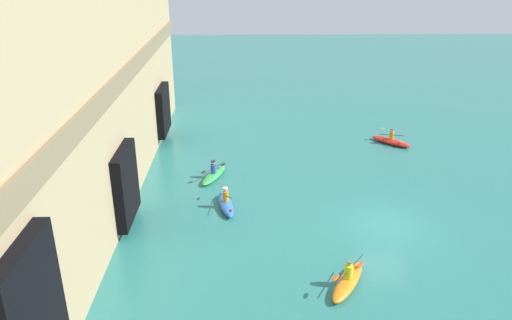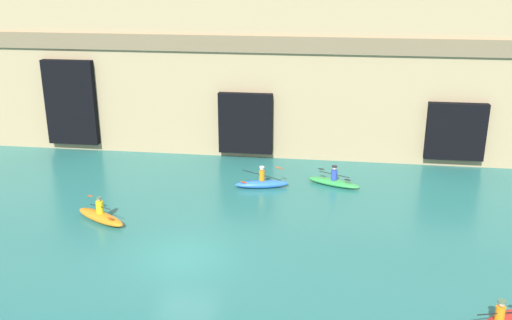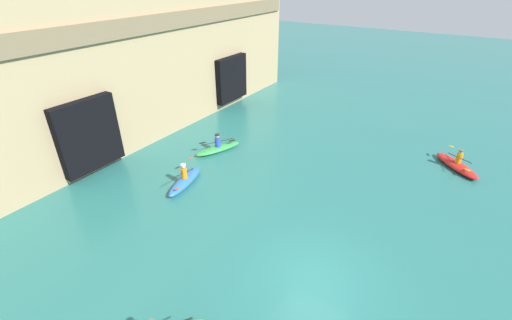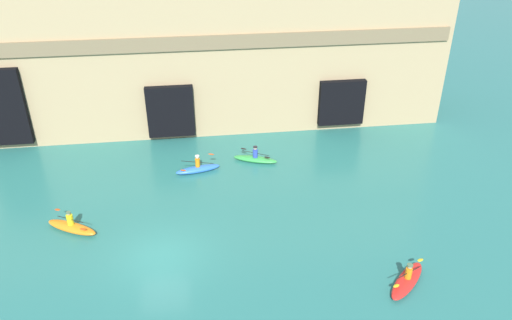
# 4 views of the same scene
# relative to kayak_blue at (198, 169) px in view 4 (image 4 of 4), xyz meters

# --- Properties ---
(ground_plane) EXTENTS (120.00, 120.00, 0.00)m
(ground_plane) POSITION_rel_kayak_blue_xyz_m (-2.09, -8.06, -0.25)
(ground_plane) COLOR #28706B
(cliff_bluff) EXTENTS (39.76, 7.07, 13.14)m
(cliff_bluff) POSITION_rel_kayak_blue_xyz_m (-1.50, 8.26, 6.29)
(cliff_bluff) COLOR tan
(cliff_bluff) RESTS_ON ground
(kayak_blue) EXTENTS (2.93, 1.24, 1.20)m
(kayak_blue) POSITION_rel_kayak_blue_xyz_m (0.00, 0.00, 0.00)
(kayak_blue) COLOR blue
(kayak_blue) RESTS_ON ground
(kayak_orange) EXTENTS (3.01, 2.14, 1.20)m
(kayak_orange) POSITION_rel_kayak_blue_xyz_m (-6.85, -5.22, 0.00)
(kayak_orange) COLOR orange
(kayak_orange) RESTS_ON ground
(kayak_red) EXTENTS (2.69, 2.73, 1.14)m
(kayak_red) POSITION_rel_kayak_blue_xyz_m (9.23, -11.43, -0.03)
(kayak_red) COLOR red
(kayak_red) RESTS_ON ground
(kayak_green) EXTENTS (3.00, 1.74, 1.12)m
(kayak_green) POSITION_rel_kayak_blue_xyz_m (3.80, 0.86, -0.03)
(kayak_green) COLOR green
(kayak_green) RESTS_ON ground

